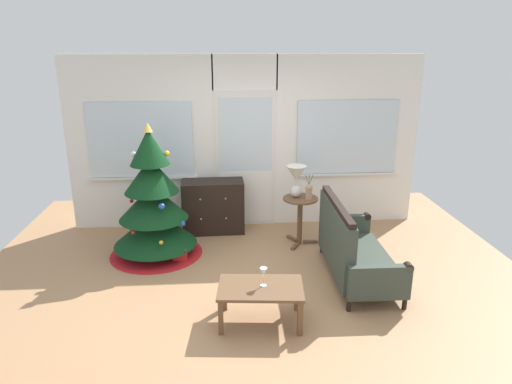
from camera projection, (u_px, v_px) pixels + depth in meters
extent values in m
plane|color=#AD7F56|center=(255.00, 290.00, 5.24)|extent=(6.76, 6.76, 0.00)
cube|color=white|center=(142.00, 144.00, 6.73)|extent=(2.15, 0.08, 2.55)
cube|color=white|center=(346.00, 141.00, 6.94)|extent=(2.15, 0.08, 2.55)
cube|color=white|center=(245.00, 72.00, 6.52)|extent=(0.94, 0.08, 0.50)
cube|color=silver|center=(246.00, 160.00, 6.87)|extent=(0.90, 0.05, 2.05)
cube|color=white|center=(246.00, 197.00, 7.03)|extent=(0.78, 0.02, 0.80)
cube|color=silver|center=(245.00, 135.00, 6.74)|extent=(0.78, 0.01, 1.10)
cube|color=silver|center=(141.00, 140.00, 6.65)|extent=(1.50, 0.01, 1.10)
cube|color=silver|center=(347.00, 137.00, 6.86)|extent=(1.50, 0.01, 1.10)
cube|color=silver|center=(143.00, 178.00, 6.82)|extent=(1.59, 0.06, 0.03)
cube|color=silver|center=(345.00, 174.00, 7.03)|extent=(1.59, 0.06, 0.03)
cylinder|color=#4C331E|center=(156.00, 247.00, 6.13)|extent=(0.10, 0.10, 0.20)
cone|color=red|center=(156.00, 250.00, 6.15)|extent=(1.22, 1.22, 0.10)
cone|color=#0F3819|center=(155.00, 228.00, 6.05)|extent=(1.09, 1.09, 0.45)
cone|color=#0F3819|center=(153.00, 202.00, 5.94)|extent=(0.89, 0.89, 0.45)
cone|color=#0F3819|center=(151.00, 175.00, 5.82)|extent=(0.70, 0.70, 0.45)
cone|color=#0F3819|center=(149.00, 147.00, 5.71)|extent=(0.50, 0.50, 0.45)
cone|color=#E0BC4C|center=(147.00, 127.00, 5.64)|extent=(0.12, 0.12, 0.12)
sphere|color=red|center=(133.00, 232.00, 5.67)|extent=(0.05, 0.05, 0.05)
sphere|color=gold|center=(161.00, 242.00, 5.66)|extent=(0.05, 0.05, 0.05)
sphere|color=silver|center=(145.00, 166.00, 6.01)|extent=(0.08, 0.08, 0.08)
sphere|color=#264CB2|center=(183.00, 224.00, 5.84)|extent=(0.07, 0.07, 0.07)
sphere|color=red|center=(131.00, 201.00, 6.10)|extent=(0.05, 0.05, 0.05)
sphere|color=gold|center=(167.00, 153.00, 5.83)|extent=(0.07, 0.07, 0.07)
sphere|color=silver|center=(134.00, 154.00, 5.76)|extent=(0.07, 0.07, 0.07)
sphere|color=#264CB2|center=(162.00, 206.00, 5.64)|extent=(0.08, 0.08, 0.08)
cube|color=black|center=(213.00, 206.00, 6.79)|extent=(0.91, 0.44, 0.78)
sphere|color=tan|center=(200.00, 199.00, 6.50)|extent=(0.03, 0.03, 0.03)
sphere|color=tan|center=(226.00, 199.00, 6.54)|extent=(0.03, 0.03, 0.03)
sphere|color=tan|center=(201.00, 219.00, 6.60)|extent=(0.03, 0.03, 0.03)
sphere|color=tan|center=(226.00, 218.00, 6.63)|extent=(0.03, 0.03, 0.03)
cylinder|color=black|center=(405.00, 303.00, 4.85)|extent=(0.05, 0.05, 0.14)
cylinder|color=black|center=(366.00, 246.00, 6.21)|extent=(0.05, 0.05, 0.14)
cylinder|color=black|center=(349.00, 305.00, 4.81)|extent=(0.05, 0.05, 0.14)
cylinder|color=black|center=(322.00, 247.00, 6.18)|extent=(0.05, 0.05, 0.14)
cube|color=#384238|center=(359.00, 261.00, 5.47)|extent=(0.74, 1.38, 0.14)
cube|color=#384238|center=(336.00, 232.00, 5.34)|extent=(0.14, 1.37, 0.62)
cube|color=black|center=(338.00, 205.00, 5.23)|extent=(0.10, 1.35, 0.06)
cube|color=#384238|center=(379.00, 283.00, 4.74)|extent=(0.66, 0.10, 0.38)
cylinder|color=black|center=(408.00, 267.00, 4.70)|extent=(0.09, 0.09, 0.09)
cube|color=#384238|center=(345.00, 229.00, 6.13)|extent=(0.66, 0.10, 0.38)
cylinder|color=black|center=(367.00, 216.00, 6.09)|extent=(0.09, 0.09, 0.09)
cylinder|color=brown|center=(300.00, 199.00, 6.26)|extent=(0.48, 0.48, 0.02)
cylinder|color=brown|center=(300.00, 222.00, 6.37)|extent=(0.07, 0.07, 0.65)
cube|color=brown|center=(310.00, 242.00, 6.47)|extent=(0.20, 0.05, 0.04)
cube|color=brown|center=(292.00, 238.00, 6.59)|extent=(0.14, 0.20, 0.04)
cube|color=brown|center=(295.00, 246.00, 6.32)|extent=(0.14, 0.20, 0.04)
sphere|color=silver|center=(296.00, 191.00, 6.27)|extent=(0.16, 0.16, 0.16)
cylinder|color=silver|center=(296.00, 182.00, 6.23)|extent=(0.02, 0.02, 0.06)
cone|color=silver|center=(296.00, 173.00, 6.19)|extent=(0.28, 0.28, 0.20)
cylinder|color=tan|center=(309.00, 193.00, 6.18)|extent=(0.09, 0.09, 0.16)
sphere|color=tan|center=(309.00, 188.00, 6.16)|extent=(0.10, 0.10, 0.10)
cylinder|color=#4C7042|center=(308.00, 181.00, 6.13)|extent=(0.07, 0.01, 0.17)
cylinder|color=#4C7042|center=(309.00, 181.00, 6.13)|extent=(0.01, 0.01, 0.18)
cylinder|color=#4C7042|center=(311.00, 181.00, 6.13)|extent=(0.07, 0.01, 0.17)
cube|color=brown|center=(261.00, 288.00, 4.53)|extent=(0.88, 0.59, 0.03)
cube|color=brown|center=(221.00, 317.00, 4.39)|extent=(0.05, 0.05, 0.37)
cube|color=brown|center=(300.00, 318.00, 4.38)|extent=(0.05, 0.05, 0.37)
cube|color=brown|center=(224.00, 294.00, 4.81)|extent=(0.05, 0.05, 0.37)
cube|color=brown|center=(297.00, 294.00, 4.80)|extent=(0.05, 0.05, 0.37)
cylinder|color=silver|center=(263.00, 285.00, 4.54)|extent=(0.06, 0.06, 0.01)
cylinder|color=silver|center=(263.00, 281.00, 4.53)|extent=(0.01, 0.01, 0.10)
cone|color=silver|center=(263.00, 272.00, 4.50)|extent=(0.08, 0.08, 0.09)
cube|color=red|center=(180.00, 254.00, 5.94)|extent=(0.18, 0.16, 0.18)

